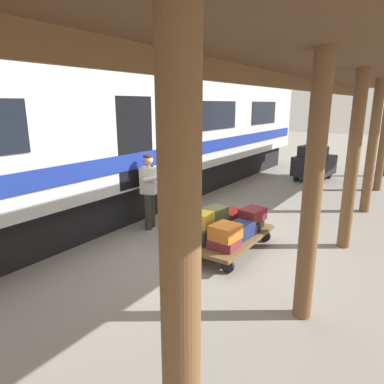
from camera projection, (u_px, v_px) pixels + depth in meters
name	position (u px, v px, depth m)	size (l,w,h in m)	color
ground_plane	(216.00, 246.00, 6.94)	(60.00, 60.00, 0.00)	gray
platform_canopy	(343.00, 71.00, 5.01)	(3.20, 20.38, 3.56)	brown
train_car	(90.00, 135.00, 8.36)	(3.02, 20.77, 4.00)	silver
luggage_cart	(226.00, 237.00, 6.69)	(1.20, 2.06, 0.32)	brown
suitcase_red_plastic	(228.00, 217.00, 7.24)	(0.50, 0.56, 0.30)	#AD231E
suitcase_slate_roller	(199.00, 233.00, 6.33)	(0.49, 0.55, 0.30)	#4C515B
suitcase_black_hardshell	(251.00, 224.00, 6.97)	(0.39, 0.63, 0.19)	black
suitcase_burgundy_valise	(224.00, 243.00, 6.06)	(0.47, 0.46, 0.17)	maroon
suitcase_navy_fabric	(239.00, 231.00, 6.50)	(0.40, 0.59, 0.27)	navy
suitcase_teal_softside	(214.00, 225.00, 6.79)	(0.45, 0.53, 0.27)	#1E666B
suitcase_maroon_trunk	(253.00, 214.00, 6.93)	(0.39, 0.50, 0.24)	maroon
suitcase_olive_duffel	(214.00, 213.00, 6.76)	(0.37, 0.49, 0.23)	brown
suitcase_yellow_case	(201.00, 219.00, 6.26)	(0.37, 0.38, 0.26)	gold
suitcase_orange_carryall	(225.00, 232.00, 5.98)	(0.44, 0.48, 0.26)	#CC6B23
porter_in_overalls	(190.00, 199.00, 6.94)	(0.73, 0.54, 1.70)	navy
porter_by_door	(150.00, 189.00, 7.70)	(0.73, 0.56, 1.70)	#332D28
baggage_tug	(314.00, 164.00, 12.78)	(1.32, 1.83, 1.30)	black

